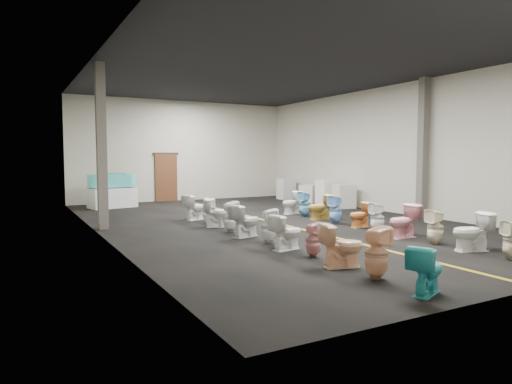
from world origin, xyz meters
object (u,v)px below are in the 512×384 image
toilet_left_8 (218,213)px  toilet_right_7 (320,207)px  appliance_crate_a (344,196)px  toilet_right_5 (360,215)px  appliance_crate_b (328,193)px  appliance_crate_d (286,189)px  toilet_right_4 (377,217)px  toilet_left_5 (269,226)px  bathtub (112,180)px  display_table (112,198)px  toilet_left_1 (376,253)px  toilet_left_4 (286,232)px  toilet_right_1 (472,232)px  toilet_left_2 (342,245)px  toilet_right_3 (403,221)px  toilet_left_9 (208,211)px  toilet_right_6 (336,210)px  toilet_left_3 (313,240)px  appliance_crate_c (310,194)px  toilet_left_6 (245,221)px  toilet_left_7 (230,217)px  toilet_left_0 (426,269)px  toilet_left_10 (195,207)px  toilet_right_2 (435,227)px  toilet_right_8 (305,204)px  toilet_right_9 (292,203)px

toilet_left_8 → toilet_right_7: bearing=-75.4°
appliance_crate_a → toilet_right_5: bearing=-124.1°
appliance_crate_b → appliance_crate_d: size_ratio=1.09×
appliance_crate_d → toilet_right_4: (-2.94, -9.13, -0.09)m
toilet_left_5 → bathtub: bearing=24.6°
display_table → appliance_crate_a: size_ratio=1.91×
toilet_left_1 → toilet_left_4: size_ratio=1.13×
bathtub → toilet_right_1: (4.96, -12.08, -0.66)m
toilet_left_2 → toilet_right_3: 3.61m
appliance_crate_d → toilet_left_2: appliance_crate_d is taller
appliance_crate_d → toilet_left_9: (-6.20, -5.46, -0.11)m
appliance_crate_a → toilet_right_6: appliance_crate_a is taller
toilet_left_8 → toilet_left_9: bearing=14.2°
toilet_right_5 → toilet_left_3: bearing=-56.9°
appliance_crate_c → toilet_right_1: bearing=-106.2°
appliance_crate_b → toilet_left_6: 7.97m
appliance_crate_d → toilet_left_6: 10.23m
toilet_left_9 → toilet_left_3: bearing=179.0°
toilet_left_8 → appliance_crate_b: bearing=-46.4°
toilet_left_7 → toilet_right_5: toilet_left_7 is taller
appliance_crate_c → toilet_right_7: size_ratio=0.96×
appliance_crate_c → toilet_left_2: 11.57m
appliance_crate_b → toilet_right_6: (-2.92, -4.20, -0.10)m
appliance_crate_d → toilet_left_5: bearing=-124.3°
display_table → bathtub: (0.00, 0.00, 0.69)m
toilet_left_0 → toilet_right_5: bearing=-56.0°
toilet_right_5 → toilet_right_6: (-0.17, 0.90, 0.07)m
display_table → toilet_left_10: (1.58, -4.80, 0.01)m
toilet_left_5 → toilet_left_10: (-0.08, 4.48, -0.00)m
toilet_left_1 → toilet_left_7: 5.33m
toilet_left_10 → display_table: bearing=-6.0°
toilet_right_2 → toilet_right_6: toilet_right_6 is taller
appliance_crate_b → toilet_left_10: 6.44m
appliance_crate_a → toilet_left_7: size_ratio=1.11×
toilet_left_0 → toilet_left_3: size_ratio=1.06×
display_table → toilet_right_1: (4.96, -12.08, 0.03)m
toilet_right_5 → toilet_right_6: size_ratio=0.84×
toilet_right_8 → toilet_left_10: bearing=-108.6°
toilet_left_8 → toilet_left_9: size_ratio=1.11×
appliance_crate_d → toilet_left_5: size_ratio=1.20×
toilet_left_6 → toilet_right_3: toilet_right_3 is taller
appliance_crate_b → toilet_right_5: 5.80m
toilet_right_7 → toilet_right_1: bearing=5.6°
toilet_left_9 → toilet_right_3: size_ratio=0.89×
toilet_left_1 → toilet_right_8: (3.43, 6.99, -0.01)m
toilet_right_3 → toilet_right_8: toilet_right_8 is taller
toilet_left_5 → toilet_left_7: size_ratio=0.98×
appliance_crate_b → toilet_right_9: 3.21m
toilet_left_8 → toilet_right_1: bearing=-132.0°
toilet_right_9 → bathtub: bearing=-144.9°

